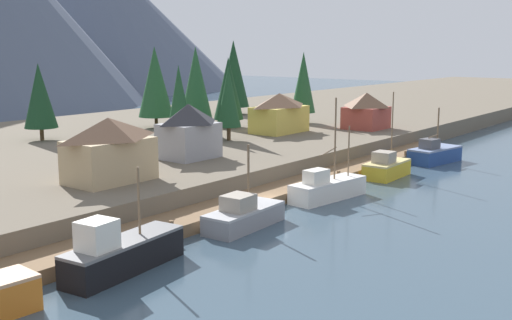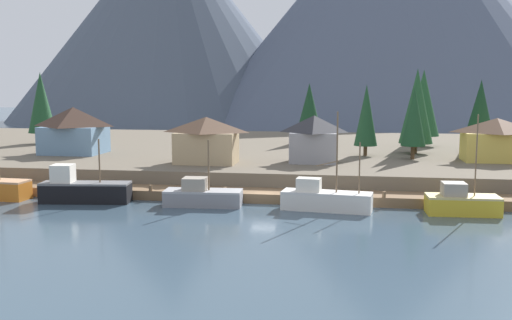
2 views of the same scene
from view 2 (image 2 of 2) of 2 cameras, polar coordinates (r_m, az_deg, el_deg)
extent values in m
cube|color=#384C5B|center=(79.61, 2.75, -1.74)|extent=(400.00, 400.00, 1.00)
cube|color=brown|center=(61.84, 0.98, -3.46)|extent=(80.00, 4.00, 1.00)
cylinder|color=brown|center=(69.65, -22.73, -2.56)|extent=(0.36, 0.36, 1.60)
cylinder|color=brown|center=(65.83, -16.78, -2.85)|extent=(0.36, 0.36, 1.60)
cylinder|color=brown|center=(62.82, -10.17, -3.13)|extent=(0.36, 0.36, 1.60)
cylinder|color=brown|center=(60.71, -3.00, -3.39)|extent=(0.36, 0.36, 1.60)
cylinder|color=brown|center=(59.61, 4.57, -3.60)|extent=(0.36, 0.36, 1.60)
cylinder|color=brown|center=(59.57, 12.28, -3.76)|extent=(0.36, 0.36, 1.60)
cylinder|color=brown|center=(60.60, 19.86, -3.85)|extent=(0.36, 0.36, 1.60)
cube|color=#665B4C|center=(91.19, 3.56, 0.53)|extent=(400.00, 56.00, 2.50)
cone|color=#475160|center=(207.73, -8.50, 13.36)|extent=(106.67, 106.67, 67.80)
cone|color=#4C566B|center=(195.53, 13.47, 14.76)|extent=(125.87, 125.87, 75.54)
cube|color=black|center=(63.18, -16.16, -3.11)|extent=(9.33, 3.56, 1.89)
cube|color=slate|center=(63.00, -16.19, -2.18)|extent=(9.33, 3.56, 0.20)
cube|color=silver|center=(63.59, -18.20, -1.24)|extent=(2.33, 2.17, 1.83)
cylinder|color=brown|center=(62.21, -14.94, -0.07)|extent=(0.17, 0.17, 4.48)
cube|color=gray|center=(59.27, -5.14, -3.77)|extent=(7.86, 3.21, 1.41)
cube|color=#9F9FA2|center=(59.12, -5.14, -3.00)|extent=(7.86, 3.21, 0.20)
cube|color=gray|center=(59.15, -5.92, -2.30)|extent=(2.48, 2.17, 1.24)
cylinder|color=brown|center=(58.60, -4.61, -0.50)|extent=(0.18, 0.18, 5.03)
cube|color=silver|center=(57.38, 6.85, -4.06)|extent=(8.88, 3.61, 1.61)
cube|color=silver|center=(57.21, 6.87, -3.17)|extent=(8.88, 3.61, 0.20)
cube|color=silver|center=(57.38, 5.13, -2.37)|extent=(2.46, 1.73, 1.27)
cylinder|color=brown|center=(56.48, 7.86, 0.75)|extent=(0.16, 0.16, 7.74)
cylinder|color=brown|center=(56.40, 9.99, -0.77)|extent=(0.14, 0.14, 4.89)
cylinder|color=brown|center=(56.75, 6.94, -0.33)|extent=(2.19, 0.39, 0.66)
cube|color=gold|center=(58.59, 19.36, -4.21)|extent=(6.71, 3.13, 1.57)
cube|color=tan|center=(58.43, 19.40, -3.36)|extent=(6.71, 3.13, 0.20)
cube|color=gray|center=(58.12, 18.61, -2.68)|extent=(2.20, 2.10, 1.22)
cylinder|color=brown|center=(58.09, 20.56, 0.41)|extent=(0.14, 0.14, 7.59)
cube|color=#6689A8|center=(85.45, -17.20, 1.87)|extent=(7.97, 6.39, 3.80)
pyramid|color=#422D23|center=(85.22, -17.29, 4.03)|extent=(8.37, 6.71, 2.65)
cube|color=tan|center=(71.82, -4.83, 1.18)|extent=(7.30, 4.61, 3.79)
pyramid|color=brown|center=(71.56, -4.86, 3.43)|extent=(7.66, 4.84, 1.88)
cube|color=gold|center=(79.19, 22.21, 1.17)|extent=(7.87, 4.82, 3.60)
pyramid|color=brown|center=(78.97, 22.30, 3.12)|extent=(8.27, 5.06, 1.82)
cube|color=gray|center=(72.75, 5.62, 1.23)|extent=(5.71, 4.52, 3.73)
pyramid|color=#2D2D33|center=(72.49, 5.64, 3.51)|extent=(6.00, 4.75, 2.06)
cylinder|color=#4C3823|center=(101.41, -19.94, 2.01)|extent=(0.50, 0.50, 1.78)
cone|color=#194223|center=(101.08, -20.09, 5.26)|extent=(4.36, 4.36, 9.72)
cylinder|color=#4C3823|center=(84.79, 15.16, 1.11)|extent=(0.50, 0.50, 1.44)
cone|color=#1E4C28|center=(84.37, 15.30, 5.07)|extent=(4.63, 4.63, 10.31)
cylinder|color=#4C3823|center=(80.58, 10.54, 0.90)|extent=(0.50, 0.50, 1.39)
cone|color=#194223|center=(80.18, 10.62, 4.30)|extent=(3.11, 3.11, 8.19)
cylinder|color=#4C3823|center=(88.06, 20.73, 1.03)|extent=(0.50, 0.50, 1.21)
cone|color=#14381E|center=(87.68, 20.88, 4.35)|extent=(4.38, 4.38, 9.01)
cylinder|color=#4C3823|center=(96.60, 5.15, 2.13)|extent=(0.50, 0.50, 1.59)
cone|color=#14381E|center=(96.27, 5.18, 5.00)|extent=(4.15, 4.15, 8.12)
cylinder|color=#4C3823|center=(94.98, 15.75, 1.79)|extent=(0.50, 0.50, 1.62)
cone|color=#1E4C28|center=(94.61, 15.88, 5.35)|extent=(5.08, 5.08, 10.17)
cylinder|color=#4C3823|center=(78.19, 14.93, 0.71)|extent=(0.50, 0.50, 1.75)
cone|color=#194223|center=(77.80, 15.04, 4.12)|extent=(3.14, 3.14, 7.58)
camera|label=1|loc=(57.81, -55.11, 6.32)|focal=44.22mm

